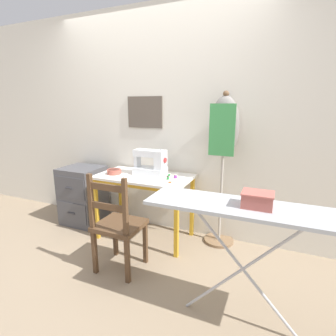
{
  "coord_description": "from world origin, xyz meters",
  "views": [
    {
      "loc": [
        1.33,
        -2.15,
        1.48
      ],
      "look_at": [
        0.3,
        0.26,
        0.85
      ],
      "focal_mm": 28.0,
      "sensor_mm": 36.0,
      "label": 1
    }
  ],
  "objects_px": {
    "thread_spool_mid_table": "(168,178)",
    "ironing_board": "(247,213)",
    "thread_spool_far_edge": "(175,176)",
    "sewing_machine": "(152,163)",
    "fabric_bowl": "(114,171)",
    "thread_spool_near_machine": "(169,175)",
    "storage_box": "(257,200)",
    "wooden_chair": "(118,226)",
    "scissors": "(172,182)",
    "dress_form": "(224,137)",
    "filing_cabinet": "(83,195)"
  },
  "relations": [
    {
      "from": "thread_spool_mid_table",
      "to": "ironing_board",
      "type": "height_order",
      "value": "ironing_board"
    },
    {
      "from": "thread_spool_far_edge",
      "to": "thread_spool_mid_table",
      "type": "bearing_deg",
      "value": -124.65
    },
    {
      "from": "sewing_machine",
      "to": "thread_spool_far_edge",
      "type": "xyz_separation_m",
      "value": [
        0.29,
        -0.02,
        -0.11
      ]
    },
    {
      "from": "fabric_bowl",
      "to": "thread_spool_near_machine",
      "type": "xyz_separation_m",
      "value": [
        0.6,
        0.15,
        -0.01
      ]
    },
    {
      "from": "fabric_bowl",
      "to": "thread_spool_mid_table",
      "type": "bearing_deg",
      "value": 2.37
    },
    {
      "from": "ironing_board",
      "to": "storage_box",
      "type": "height_order",
      "value": "storage_box"
    },
    {
      "from": "thread_spool_near_machine",
      "to": "wooden_chair",
      "type": "xyz_separation_m",
      "value": [
        -0.19,
        -0.73,
        -0.31
      ]
    },
    {
      "from": "sewing_machine",
      "to": "wooden_chair",
      "type": "bearing_deg",
      "value": -89.19
    },
    {
      "from": "ironing_board",
      "to": "scissors",
      "type": "bearing_deg",
      "value": 138.23
    },
    {
      "from": "scissors",
      "to": "storage_box",
      "type": "relative_size",
      "value": 0.59
    },
    {
      "from": "storage_box",
      "to": "thread_spool_far_edge",
      "type": "bearing_deg",
      "value": 135.89
    },
    {
      "from": "scissors",
      "to": "thread_spool_far_edge",
      "type": "distance_m",
      "value": 0.15
    },
    {
      "from": "thread_spool_near_machine",
      "to": "sewing_machine",
      "type": "bearing_deg",
      "value": -171.66
    },
    {
      "from": "fabric_bowl",
      "to": "ironing_board",
      "type": "bearing_deg",
      "value": -26.64
    },
    {
      "from": "dress_form",
      "to": "storage_box",
      "type": "distance_m",
      "value": 1.15
    },
    {
      "from": "filing_cabinet",
      "to": "thread_spool_near_machine",
      "type": "bearing_deg",
      "value": 2.03
    },
    {
      "from": "thread_spool_mid_table",
      "to": "thread_spool_far_edge",
      "type": "height_order",
      "value": "thread_spool_far_edge"
    },
    {
      "from": "ironing_board",
      "to": "storage_box",
      "type": "bearing_deg",
      "value": 11.61
    },
    {
      "from": "storage_box",
      "to": "sewing_machine",
      "type": "bearing_deg",
      "value": 143.16
    },
    {
      "from": "wooden_chair",
      "to": "dress_form",
      "type": "xyz_separation_m",
      "value": [
        0.73,
        0.86,
        0.73
      ]
    },
    {
      "from": "sewing_machine",
      "to": "wooden_chair",
      "type": "distance_m",
      "value": 0.82
    },
    {
      "from": "thread_spool_near_machine",
      "to": "storage_box",
      "type": "bearing_deg",
      "value": -42.92
    },
    {
      "from": "sewing_machine",
      "to": "filing_cabinet",
      "type": "distance_m",
      "value": 1.1
    },
    {
      "from": "wooden_chair",
      "to": "thread_spool_near_machine",
      "type": "bearing_deg",
      "value": 75.63
    },
    {
      "from": "dress_form",
      "to": "ironing_board",
      "type": "relative_size",
      "value": 1.26
    },
    {
      "from": "fabric_bowl",
      "to": "ironing_board",
      "type": "distance_m",
      "value": 1.71
    },
    {
      "from": "thread_spool_mid_table",
      "to": "sewing_machine",
      "type": "bearing_deg",
      "value": 157.43
    },
    {
      "from": "thread_spool_mid_table",
      "to": "storage_box",
      "type": "relative_size",
      "value": 0.2
    },
    {
      "from": "scissors",
      "to": "thread_spool_mid_table",
      "type": "xyz_separation_m",
      "value": [
        -0.08,
        0.07,
        0.01
      ]
    },
    {
      "from": "fabric_bowl",
      "to": "thread_spool_far_edge",
      "type": "bearing_deg",
      "value": 8.37
    },
    {
      "from": "scissors",
      "to": "wooden_chair",
      "type": "distance_m",
      "value": 0.68
    },
    {
      "from": "sewing_machine",
      "to": "storage_box",
      "type": "xyz_separation_m",
      "value": [
        1.17,
        -0.88,
        0.05
      ]
    },
    {
      "from": "thread_spool_near_machine",
      "to": "thread_spool_far_edge",
      "type": "height_order",
      "value": "thread_spool_far_edge"
    },
    {
      "from": "wooden_chair",
      "to": "scissors",
      "type": "bearing_deg",
      "value": 60.27
    },
    {
      "from": "sewing_machine",
      "to": "wooden_chair",
      "type": "xyz_separation_m",
      "value": [
        0.01,
        -0.7,
        -0.42
      ]
    },
    {
      "from": "sewing_machine",
      "to": "dress_form",
      "type": "relative_size",
      "value": 0.23
    },
    {
      "from": "dress_form",
      "to": "storage_box",
      "type": "xyz_separation_m",
      "value": [
        0.43,
        -1.04,
        -0.26
      ]
    },
    {
      "from": "thread_spool_mid_table",
      "to": "thread_spool_far_edge",
      "type": "bearing_deg",
      "value": 55.35
    },
    {
      "from": "dress_form",
      "to": "wooden_chair",
      "type": "bearing_deg",
      "value": -130.4
    },
    {
      "from": "fabric_bowl",
      "to": "storage_box",
      "type": "distance_m",
      "value": 1.76
    },
    {
      "from": "scissors",
      "to": "thread_spool_mid_table",
      "type": "bearing_deg",
      "value": 136.41
    },
    {
      "from": "sewing_machine",
      "to": "thread_spool_far_edge",
      "type": "relative_size",
      "value": 8.6
    },
    {
      "from": "filing_cabinet",
      "to": "thread_spool_far_edge",
      "type": "bearing_deg",
      "value": -0.46
    },
    {
      "from": "filing_cabinet",
      "to": "ironing_board",
      "type": "xyz_separation_m",
      "value": [
        2.1,
        -0.88,
        0.46
      ]
    },
    {
      "from": "ironing_board",
      "to": "sewing_machine",
      "type": "bearing_deg",
      "value": 141.49
    },
    {
      "from": "ironing_board",
      "to": "thread_spool_mid_table",
      "type": "bearing_deg",
      "value": 138.07
    },
    {
      "from": "storage_box",
      "to": "thread_spool_near_machine",
      "type": "bearing_deg",
      "value": 137.08
    },
    {
      "from": "wooden_chair",
      "to": "ironing_board",
      "type": "xyz_separation_m",
      "value": [
        1.11,
        -0.19,
        0.39
      ]
    },
    {
      "from": "dress_form",
      "to": "sewing_machine",
      "type": "bearing_deg",
      "value": -167.93
    },
    {
      "from": "sewing_machine",
      "to": "ironing_board",
      "type": "bearing_deg",
      "value": -38.51
    }
  ]
}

